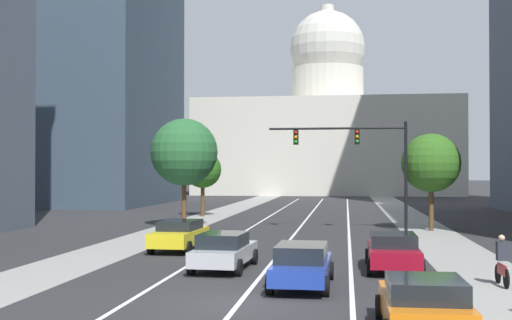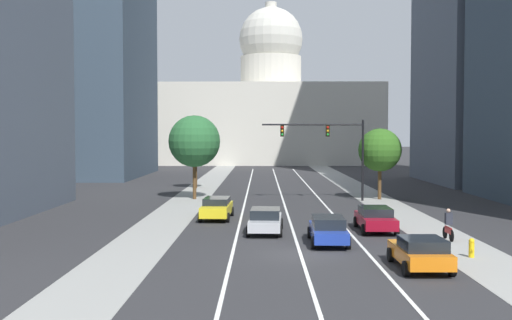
{
  "view_description": "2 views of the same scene",
  "coord_description": "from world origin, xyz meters",
  "px_view_note": "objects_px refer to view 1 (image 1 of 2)",
  "views": [
    {
      "loc": [
        3.09,
        -19.02,
        3.89
      ],
      "look_at": [
        -2.81,
        23.91,
        4.56
      ],
      "focal_mm": 45.96,
      "sensor_mm": 36.0,
      "label": 1
    },
    {
      "loc": [
        -1.86,
        -28.61,
        5.78
      ],
      "look_at": [
        -2.41,
        29.64,
        3.23
      ],
      "focal_mm": 42.22,
      "sensor_mm": 36.0,
      "label": 2
    }
  ],
  "objects_px": {
    "car_crimson": "(393,250)",
    "street_tree_mid_left": "(184,152)",
    "car_orange": "(424,304)",
    "car_blue": "(302,264)",
    "cyclist": "(502,261)",
    "traffic_signal_mast": "(362,151)",
    "street_tree_near_left": "(203,170)",
    "street_tree_near_right": "(431,163)",
    "car_yellow": "(180,234)",
    "capitol_building": "(327,135)",
    "car_silver": "(224,250)"
  },
  "relations": [
    {
      "from": "car_blue",
      "to": "street_tree_near_right",
      "type": "xyz_separation_m",
      "value": [
        6.88,
        21.36,
        3.59
      ]
    },
    {
      "from": "capitol_building",
      "to": "street_tree_near_left",
      "type": "bearing_deg",
      "value": -98.74
    },
    {
      "from": "car_yellow",
      "to": "street_tree_near_right",
      "type": "xyz_separation_m",
      "value": [
        13.42,
        12.21,
        3.57
      ]
    },
    {
      "from": "capitol_building",
      "to": "car_silver",
      "type": "relative_size",
      "value": 8.96
    },
    {
      "from": "capitol_building",
      "to": "cyclist",
      "type": "bearing_deg",
      "value": -84.68
    },
    {
      "from": "car_yellow",
      "to": "car_orange",
      "type": "xyz_separation_m",
      "value": [
        9.81,
        -15.1,
        -0.04
      ]
    },
    {
      "from": "street_tree_mid_left",
      "to": "car_yellow",
      "type": "bearing_deg",
      "value": -76.83
    },
    {
      "from": "car_yellow",
      "to": "car_orange",
      "type": "height_order",
      "value": "car_yellow"
    },
    {
      "from": "car_crimson",
      "to": "car_orange",
      "type": "relative_size",
      "value": 1.11
    },
    {
      "from": "car_blue",
      "to": "capitol_building",
      "type": "bearing_deg",
      "value": 2.23
    },
    {
      "from": "street_tree_near_right",
      "to": "street_tree_mid_left",
      "type": "xyz_separation_m",
      "value": [
        -16.31,
        0.14,
        0.76
      ]
    },
    {
      "from": "car_yellow",
      "to": "traffic_signal_mast",
      "type": "distance_m",
      "value": 14.94
    },
    {
      "from": "car_crimson",
      "to": "car_yellow",
      "type": "distance_m",
      "value": 10.99
    },
    {
      "from": "car_crimson",
      "to": "street_tree_near_right",
      "type": "height_order",
      "value": "street_tree_near_right"
    },
    {
      "from": "car_silver",
      "to": "cyclist",
      "type": "relative_size",
      "value": 2.69
    },
    {
      "from": "capitol_building",
      "to": "car_crimson",
      "type": "xyz_separation_m",
      "value": [
        4.9,
        -85.74,
        -9.04
      ]
    },
    {
      "from": "cyclist",
      "to": "traffic_signal_mast",
      "type": "bearing_deg",
      "value": 10.35
    },
    {
      "from": "cyclist",
      "to": "car_crimson",
      "type": "bearing_deg",
      "value": 45.52
    },
    {
      "from": "cyclist",
      "to": "street_tree_near_right",
      "type": "xyz_separation_m",
      "value": [
        0.24,
        20.27,
        3.49
      ]
    },
    {
      "from": "street_tree_mid_left",
      "to": "street_tree_near_left",
      "type": "bearing_deg",
      "value": 95.77
    },
    {
      "from": "car_crimson",
      "to": "street_tree_near_right",
      "type": "bearing_deg",
      "value": -11.2
    },
    {
      "from": "car_orange",
      "to": "car_silver",
      "type": "relative_size",
      "value": 0.89
    },
    {
      "from": "car_blue",
      "to": "cyclist",
      "type": "xyz_separation_m",
      "value": [
        6.64,
        1.08,
        0.09
      ]
    },
    {
      "from": "car_orange",
      "to": "street_tree_near_right",
      "type": "relative_size",
      "value": 0.66
    },
    {
      "from": "car_blue",
      "to": "street_tree_near_left",
      "type": "bearing_deg",
      "value": 19.26
    },
    {
      "from": "car_yellow",
      "to": "car_silver",
      "type": "relative_size",
      "value": 1.01
    },
    {
      "from": "car_crimson",
      "to": "street_tree_mid_left",
      "type": "xyz_separation_m",
      "value": [
        -12.7,
        17.32,
        4.35
      ]
    },
    {
      "from": "street_tree_mid_left",
      "to": "cyclist",
      "type": "bearing_deg",
      "value": -51.79
    },
    {
      "from": "car_blue",
      "to": "cyclist",
      "type": "distance_m",
      "value": 6.73
    },
    {
      "from": "car_orange",
      "to": "car_blue",
      "type": "relative_size",
      "value": 0.88
    },
    {
      "from": "car_orange",
      "to": "street_tree_mid_left",
      "type": "distance_m",
      "value": 30.56
    },
    {
      "from": "car_silver",
      "to": "cyclist",
      "type": "xyz_separation_m",
      "value": [
        9.91,
        -2.31,
        0.09
      ]
    },
    {
      "from": "car_blue",
      "to": "street_tree_near_left",
      "type": "relative_size",
      "value": 0.85
    },
    {
      "from": "car_blue",
      "to": "street_tree_near_left",
      "type": "distance_m",
      "value": 34.01
    },
    {
      "from": "car_orange",
      "to": "car_blue",
      "type": "xyz_separation_m",
      "value": [
        -3.27,
        5.96,
        0.02
      ]
    },
    {
      "from": "car_silver",
      "to": "cyclist",
      "type": "bearing_deg",
      "value": -100.35
    },
    {
      "from": "traffic_signal_mast",
      "to": "cyclist",
      "type": "xyz_separation_m",
      "value": [
        4.18,
        -19.18,
        -4.25
      ]
    },
    {
      "from": "car_orange",
      "to": "traffic_signal_mast",
      "type": "distance_m",
      "value": 26.59
    },
    {
      "from": "capitol_building",
      "to": "cyclist",
      "type": "distance_m",
      "value": 89.67
    },
    {
      "from": "car_crimson",
      "to": "traffic_signal_mast",
      "type": "height_order",
      "value": "traffic_signal_mast"
    },
    {
      "from": "car_silver",
      "to": "car_crimson",
      "type": "bearing_deg",
      "value": -80.39
    },
    {
      "from": "car_crimson",
      "to": "street_tree_near_right",
      "type": "distance_m",
      "value": 17.91
    },
    {
      "from": "car_orange",
      "to": "cyclist",
      "type": "xyz_separation_m",
      "value": [
        3.37,
        7.04,
        0.11
      ]
    },
    {
      "from": "car_blue",
      "to": "street_tree_mid_left",
      "type": "distance_m",
      "value": 23.87
    },
    {
      "from": "cyclist",
      "to": "street_tree_near_left",
      "type": "bearing_deg",
      "value": 26.92
    },
    {
      "from": "car_orange",
      "to": "street_tree_near_right",
      "type": "bearing_deg",
      "value": -8.06
    },
    {
      "from": "street_tree_near_left",
      "to": "car_yellow",
      "type": "bearing_deg",
      "value": -80.23
    },
    {
      "from": "capitol_building",
      "to": "car_yellow",
      "type": "relative_size",
      "value": 8.87
    },
    {
      "from": "car_yellow",
      "to": "street_tree_near_left",
      "type": "distance_m",
      "value": 23.6
    },
    {
      "from": "capitol_building",
      "to": "cyclist",
      "type": "relative_size",
      "value": 24.1
    }
  ]
}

